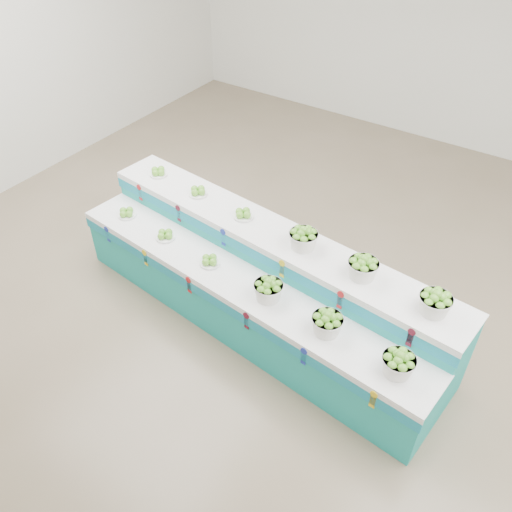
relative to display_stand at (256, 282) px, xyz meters
name	(u,v)px	position (x,y,z in m)	size (l,w,h in m)	color
ground	(300,325)	(0.48, 0.16, -0.51)	(10.00, 10.00, 0.00)	#73634C
back_wall	(480,20)	(0.48, 5.16, 1.49)	(10.00, 10.00, 0.00)	silver
display_stand	(256,282)	(0.00, 0.00, 0.00)	(4.34, 1.12, 1.02)	teal
plate_lower_left	(127,212)	(-1.75, -0.08, 0.26)	(0.21, 0.21, 0.10)	white
plate_lower_mid	(165,235)	(-1.10, -0.15, 0.26)	(0.21, 0.21, 0.10)	white
plate_lower_right	(210,260)	(-0.43, -0.22, 0.26)	(0.21, 0.21, 0.10)	white
basket_lower_left	(268,289)	(0.35, -0.31, 0.32)	(0.29, 0.29, 0.22)	silver
basket_lower_mid	(327,323)	(1.02, -0.38, 0.32)	(0.29, 0.29, 0.22)	silver
basket_lower_right	(398,363)	(1.73, -0.46, 0.32)	(0.29, 0.29, 0.22)	silver
plate_upper_left	(158,171)	(-1.69, 0.45, 0.56)	(0.21, 0.21, 0.10)	white
plate_upper_mid	(198,191)	(-1.04, 0.38, 0.56)	(0.21, 0.21, 0.10)	white
plate_upper_right	(243,213)	(-0.37, 0.31, 0.56)	(0.21, 0.21, 0.10)	white
basket_upper_left	(303,238)	(0.41, 0.23, 0.62)	(0.29, 0.29, 0.22)	silver
basket_upper_mid	(363,267)	(1.08, 0.15, 0.62)	(0.29, 0.29, 0.22)	silver
basket_upper_right	(435,303)	(1.79, 0.08, 0.62)	(0.29, 0.29, 0.22)	silver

